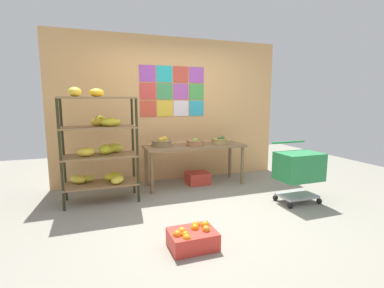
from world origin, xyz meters
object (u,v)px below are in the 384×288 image
Objects in this scene: fruit_basket_right at (162,142)px; shopping_cart at (299,168)px; fruit_basket_left at (220,141)px; produce_crate_under_table at (197,178)px; banana_shelf_unit at (100,143)px; display_table at (195,150)px; fruit_basket_back_left at (195,142)px; orange_crate_foreground at (193,238)px.

shopping_cart is (1.68, -1.42, -0.27)m from fruit_basket_right.
fruit_basket_left is (1.01, -0.16, 0.00)m from fruit_basket_right.
banana_shelf_unit is at bearing -168.63° from produce_crate_under_table.
fruit_basket_left reaches higher than display_table.
fruit_basket_back_left is 0.68m from produce_crate_under_table.
fruit_basket_right is 1.02m from fruit_basket_left.
fruit_basket_left reaches higher than orange_crate_foreground.
orange_crate_foreground is (-0.21, -2.12, -0.67)m from fruit_basket_right.
fruit_basket_left is 1.45m from shopping_cart.
fruit_basket_back_left is at bearing -104.99° from display_table.
banana_shelf_unit reaches higher than display_table.
fruit_basket_left is at bearing -9.09° from fruit_basket_right.
produce_crate_under_table is 2.24m from orange_crate_foreground.
fruit_basket_left is at bearing -9.56° from display_table.
shopping_cart is (1.89, 0.70, 0.41)m from orange_crate_foreground.
fruit_basket_right reaches higher than display_table.
display_table is 0.16m from fruit_basket_back_left.
fruit_basket_right is at bearing 20.46° from banana_shelf_unit.
orange_crate_foreground is at bearing -111.16° from fruit_basket_back_left.
orange_crate_foreground is (-0.78, -2.03, -0.52)m from display_table.
fruit_basket_back_left reaches higher than orange_crate_foreground.
fruit_basket_back_left is (-0.02, -0.07, 0.15)m from display_table.
orange_crate_foreground is at bearing -110.95° from display_table.
fruit_basket_back_left is (1.56, 0.22, -0.10)m from banana_shelf_unit.
fruit_basket_left is at bearing -0.38° from fruit_basket_back_left.
shopping_cart reaches higher than produce_crate_under_table.
banana_shelf_unit is at bearing -172.01° from fruit_basket_back_left.
shopping_cart is (2.68, -1.04, -0.36)m from banana_shelf_unit.
produce_crate_under_table is at bearing 30.52° from display_table.
banana_shelf_unit is 1.08m from fruit_basket_right.
fruit_basket_left is 0.62× the size of orange_crate_foreground.
orange_crate_foreground is at bearing -112.22° from produce_crate_under_table.
produce_crate_under_table is at bearing 11.37° from banana_shelf_unit.
produce_crate_under_table is (1.64, 0.33, -0.77)m from banana_shelf_unit.
display_table reaches higher than orange_crate_foreground.
orange_crate_foreground is (-0.76, -1.96, -0.67)m from fruit_basket_back_left.
fruit_basket_right is at bearing 175.85° from produce_crate_under_table.
fruit_basket_back_left reaches higher than display_table.
display_table is at bearing -149.48° from produce_crate_under_table.
fruit_basket_right is 0.57m from fruit_basket_back_left.
display_table is (1.58, 0.29, -0.25)m from banana_shelf_unit.
produce_crate_under_table is at bearing -4.15° from fruit_basket_right.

